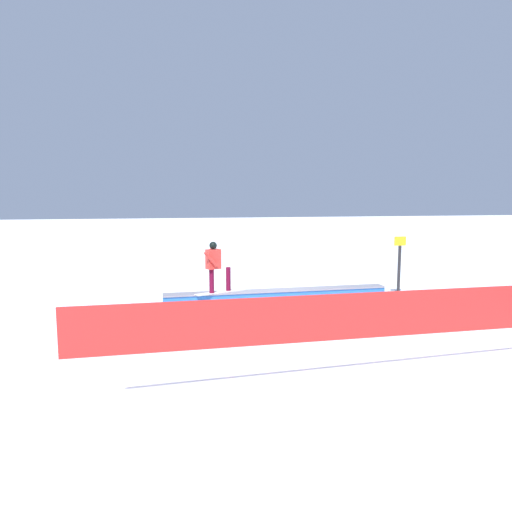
# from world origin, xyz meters

# --- Properties ---
(ground_plane) EXTENTS (120.00, 120.00, 0.00)m
(ground_plane) POSITION_xyz_m (0.00, 0.00, 0.00)
(ground_plane) COLOR white
(grind_box) EXTENTS (6.84, 0.56, 0.56)m
(grind_box) POSITION_xyz_m (0.00, 0.00, 0.25)
(grind_box) COLOR blue
(grind_box) RESTS_ON ground_plane
(snowboarder) EXTENTS (1.56, 0.89, 1.50)m
(snowboarder) POSITION_xyz_m (1.89, 0.09, 1.38)
(snowboarder) COLOR silver
(snowboarder) RESTS_ON grind_box
(safety_fence) EXTENTS (11.07, 0.21, 1.10)m
(safety_fence) POSITION_xyz_m (0.00, 3.33, 0.55)
(safety_fence) COLOR red
(safety_fence) RESTS_ON ground_plane
(trail_marker) EXTENTS (0.40, 0.10, 2.06)m
(trail_marker) POSITION_xyz_m (-4.22, -0.46, 1.10)
(trail_marker) COLOR #262628
(trail_marker) RESTS_ON ground_plane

